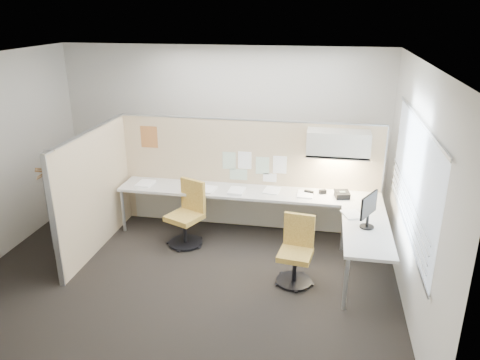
% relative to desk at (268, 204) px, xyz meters
% --- Properties ---
extents(floor, '(5.50, 4.50, 0.01)m').
position_rel_desk_xyz_m(floor, '(-0.93, -1.13, -0.61)').
color(floor, black).
rests_on(floor, ground).
extents(ceiling, '(5.50, 4.50, 0.01)m').
position_rel_desk_xyz_m(ceiling, '(-0.93, -1.13, 2.20)').
color(ceiling, white).
rests_on(ceiling, wall_back).
extents(wall_back, '(5.50, 0.02, 2.80)m').
position_rel_desk_xyz_m(wall_back, '(-0.93, 1.12, 0.80)').
color(wall_back, beige).
rests_on(wall_back, ground).
extents(wall_front, '(5.50, 0.02, 2.80)m').
position_rel_desk_xyz_m(wall_front, '(-0.93, -3.38, 0.80)').
color(wall_front, beige).
rests_on(wall_front, ground).
extents(wall_right, '(0.02, 4.50, 2.80)m').
position_rel_desk_xyz_m(wall_right, '(1.82, -1.13, 0.80)').
color(wall_right, beige).
rests_on(wall_right, ground).
extents(window_pane, '(0.01, 2.80, 1.30)m').
position_rel_desk_xyz_m(window_pane, '(1.79, -1.13, 0.95)').
color(window_pane, '#A6B2C1').
rests_on(window_pane, wall_right).
extents(partition_back, '(4.10, 0.06, 1.75)m').
position_rel_desk_xyz_m(partition_back, '(-0.38, 0.47, 0.27)').
color(partition_back, '#CBB18C').
rests_on(partition_back, floor).
extents(partition_left, '(0.06, 2.20, 1.75)m').
position_rel_desk_xyz_m(partition_left, '(-2.43, -0.63, 0.27)').
color(partition_left, '#CBB18C').
rests_on(partition_left, floor).
extents(desk, '(4.00, 2.07, 0.73)m').
position_rel_desk_xyz_m(desk, '(0.00, 0.00, 0.00)').
color(desk, beige).
rests_on(desk, floor).
extents(overhead_bin, '(0.90, 0.36, 0.38)m').
position_rel_desk_xyz_m(overhead_bin, '(0.97, 0.26, 0.91)').
color(overhead_bin, beige).
rests_on(overhead_bin, partition_back).
extents(task_light_strip, '(0.60, 0.06, 0.02)m').
position_rel_desk_xyz_m(task_light_strip, '(0.97, 0.26, 0.70)').
color(task_light_strip, '#FFEABF').
rests_on(task_light_strip, overhead_bin).
extents(pinned_papers, '(1.01, 0.00, 0.47)m').
position_rel_desk_xyz_m(pinned_papers, '(-0.30, 0.44, 0.43)').
color(pinned_papers, '#8CBF8C').
rests_on(pinned_papers, partition_back).
extents(poster, '(0.28, 0.00, 0.35)m').
position_rel_desk_xyz_m(poster, '(-1.98, 0.44, 0.82)').
color(poster, orange).
rests_on(poster, partition_back).
extents(chair_left, '(0.59, 0.61, 0.96)m').
position_rel_desk_xyz_m(chair_left, '(-1.16, -0.31, -0.15)').
color(chair_left, black).
rests_on(chair_left, floor).
extents(chair_right, '(0.47, 0.48, 0.88)m').
position_rel_desk_xyz_m(chair_right, '(0.51, -1.06, -0.19)').
color(chair_right, black).
rests_on(chair_right, floor).
extents(monitor, '(0.23, 0.40, 0.46)m').
position_rel_desk_xyz_m(monitor, '(1.37, -0.83, 0.39)').
color(monitor, black).
rests_on(monitor, desk).
extents(phone, '(0.25, 0.23, 0.12)m').
position_rel_desk_xyz_m(phone, '(1.07, 0.12, 0.18)').
color(phone, black).
rests_on(phone, desk).
extents(stapler, '(0.15, 0.08, 0.05)m').
position_rel_desk_xyz_m(stapler, '(0.59, 0.20, 0.15)').
color(stapler, black).
rests_on(stapler, desk).
extents(tape_dispenser, '(0.12, 0.09, 0.06)m').
position_rel_desk_xyz_m(tape_dispenser, '(0.80, 0.23, 0.16)').
color(tape_dispenser, black).
rests_on(tape_dispenser, desk).
extents(coat_hook, '(0.18, 0.43, 1.30)m').
position_rel_desk_xyz_m(coat_hook, '(-2.51, -1.59, 0.82)').
color(coat_hook, silver).
rests_on(coat_hook, partition_left).
extents(paper_stack_0, '(0.24, 0.31, 0.03)m').
position_rel_desk_xyz_m(paper_stack_0, '(-1.97, 0.12, 0.14)').
color(paper_stack_0, white).
rests_on(paper_stack_0, desk).
extents(paper_stack_1, '(0.25, 0.31, 0.02)m').
position_rel_desk_xyz_m(paper_stack_1, '(-1.13, 0.13, 0.14)').
color(paper_stack_1, white).
rests_on(paper_stack_1, desk).
extents(paper_stack_2, '(0.24, 0.31, 0.04)m').
position_rel_desk_xyz_m(paper_stack_2, '(-0.49, 0.05, 0.15)').
color(paper_stack_2, white).
rests_on(paper_stack_2, desk).
extents(paper_stack_3, '(0.26, 0.33, 0.02)m').
position_rel_desk_xyz_m(paper_stack_3, '(0.03, 0.20, 0.14)').
color(paper_stack_3, white).
rests_on(paper_stack_3, desk).
extents(paper_stack_4, '(0.24, 0.31, 0.02)m').
position_rel_desk_xyz_m(paper_stack_4, '(0.54, 0.14, 0.14)').
color(paper_stack_4, white).
rests_on(paper_stack_4, desk).
extents(paper_stack_5, '(0.32, 0.36, 0.02)m').
position_rel_desk_xyz_m(paper_stack_5, '(1.20, -0.47, 0.14)').
color(paper_stack_5, white).
rests_on(paper_stack_5, desk).
extents(paper_stack_6, '(0.27, 0.33, 0.03)m').
position_rel_desk_xyz_m(paper_stack_6, '(-0.94, 0.05, 0.14)').
color(paper_stack_6, white).
rests_on(paper_stack_6, desk).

